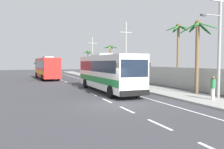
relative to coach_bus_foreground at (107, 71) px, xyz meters
The scene contains 16 objects.
ground_plane 7.23m from the coach_bus_foreground, 106.19° to the right, with size 160.00×160.00×0.00m, color #3A3A3F.
sidewalk_kerb 6.21m from the coach_bus_foreground, 34.44° to the left, with size 3.20×90.00×0.14m, color #999993.
lane_markings 8.16m from the coach_bus_foreground, 88.98° to the left, with size 3.58×71.00×0.01m.
boundary_wall 11.39m from the coach_bus_foreground, 40.25° to the left, with size 0.24×60.00×2.37m, color #B2B2AD.
coach_bus_foreground is the anchor object (origin of this frame).
coach_bus_far_lane 20.00m from the coach_bus_foreground, 101.59° to the left, with size 3.52×12.29×3.94m.
motorcycle_beside_bus 9.31m from the coach_bus_foreground, 76.71° to the left, with size 0.56×1.96×1.60m.
pedestrian_near_kerb 10.11m from the coach_bus_foreground, 58.00° to the right, with size 0.36×0.36×1.77m.
utility_pole_nearest 10.53m from the coach_bus_foreground, 49.04° to the right, with size 2.87×0.24×8.74m.
utility_pole_mid 12.23m from the coach_bus_foreground, 55.62° to the left, with size 2.07×0.24×9.07m.
utility_pole_far 28.29m from the coach_bus_foreground, 76.37° to the left, with size 2.31×0.24×8.61m.
palm_nearest 9.11m from the coach_bus_foreground, 30.08° to the right, with size 3.45×3.89×6.92m.
palm_second 25.76m from the coach_bus_foreground, 74.19° to the left, with size 2.76×2.62×4.94m.
palm_third 31.50m from the coach_bus_foreground, 77.92° to the left, with size 2.59×2.77×5.84m.
palm_fourth 18.17m from the coach_bus_foreground, 67.50° to the left, with size 2.77×2.55×6.14m.
palm_farthest 9.37m from the coach_bus_foreground, ahead, with size 2.74×2.86×7.40m.
Camera 1 is at (-5.94, -14.64, 2.94)m, focal length 36.04 mm.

